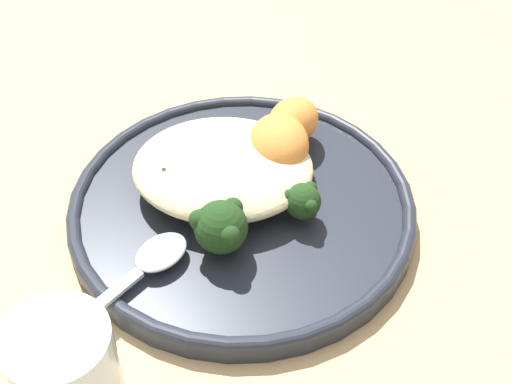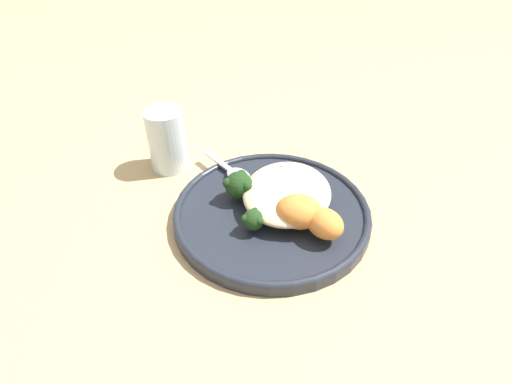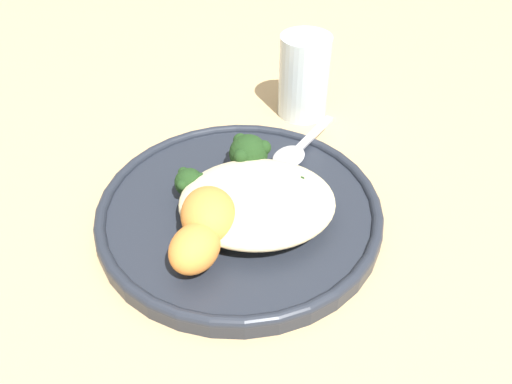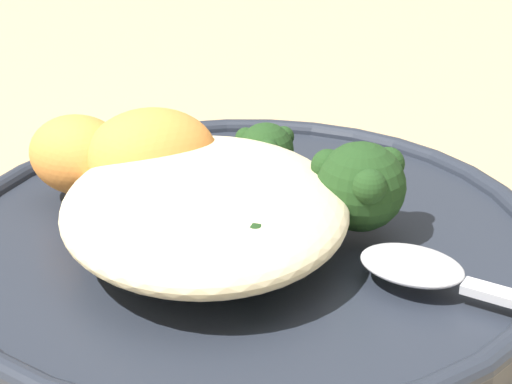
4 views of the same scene
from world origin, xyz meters
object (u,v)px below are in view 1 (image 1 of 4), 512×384
Objects in this scene: broccoli_stalk_3 at (287,194)px; sweet_potato_chunk_1 at (279,145)px; sweet_potato_chunk_2 at (275,156)px; plate at (242,207)px; quinoa_mound at (219,166)px; spoon at (151,261)px; broccoli_stalk_1 at (206,186)px; broccoli_stalk_0 at (192,177)px; sweet_potato_chunk_0 at (293,121)px; broccoli_stalk_2 at (223,219)px.

sweet_potato_chunk_1 is at bearing 138.96° from broccoli_stalk_3.
plate is at bearing -123.33° from sweet_potato_chunk_2.
quinoa_mound is 1.37× the size of spoon.
sweet_potato_chunk_1 is 0.58× the size of spoon.
broccoli_stalk_1 is (-0.01, -0.02, -0.01)m from quinoa_mound.
broccoli_stalk_3 is (0.08, -0.02, 0.00)m from broccoli_stalk_0.
quinoa_mound is 0.02m from broccoli_stalk_1.
spoon is at bearing -130.15° from plate.
broccoli_stalk_0 is 1.58× the size of sweet_potato_chunk_1.
sweet_potato_chunk_0 is at bearing 70.11° from sweet_potato_chunk_2.
broccoli_stalk_3 is (0.05, 0.04, -0.01)m from broccoli_stalk_2.
broccoli_stalk_2 is 0.09m from sweet_potato_chunk_2.
broccoli_stalk_2 reaches higher than plate.
quinoa_mound is (-0.02, 0.02, 0.03)m from plate.
broccoli_stalk_0 is 1.94× the size of sweet_potato_chunk_0.
broccoli_stalk_3 is 0.05m from sweet_potato_chunk_2.
broccoli_stalk_1 is 0.11m from sweet_potato_chunk_0.
broccoli_stalk_0 is 1.94× the size of sweet_potato_chunk_2.
broccoli_stalk_2 is at bearing 95.28° from broccoli_stalk_0.
quinoa_mound is 0.06m from broccoli_stalk_3.
plate is 2.63× the size of spoon.
broccoli_stalk_2 reaches higher than sweet_potato_chunk_2.
broccoli_stalk_0 is at bearing -157.07° from spoon.
broccoli_stalk_0 is 0.88× the size of broccoli_stalk_2.
sweet_potato_chunk_0 reaches higher than sweet_potato_chunk_2.
sweet_potato_chunk_2 is (-0.01, 0.04, 0.00)m from broccoli_stalk_3.
plate is 2.52× the size of broccoli_stalk_2.
sweet_potato_chunk_1 is (0.03, 0.04, 0.03)m from plate.
quinoa_mound reaches higher than spoon.
sweet_potato_chunk_1 is (0.04, 0.09, 0.00)m from broccoli_stalk_2.
plate is at bearing -149.91° from broccoli_stalk_3.
sweet_potato_chunk_1 is at bearing 52.62° from sweet_potato_chunk_2.
broccoli_stalk_3 is 0.12m from spoon.
sweet_potato_chunk_0 is at bearing -177.13° from spoon.
broccoli_stalk_2 is 2.20× the size of sweet_potato_chunk_0.
sweet_potato_chunk_0 is 0.04m from sweet_potato_chunk_1.
broccoli_stalk_2 reaches higher than quinoa_mound.
sweet_potato_chunk_2 reaches higher than spoon.
broccoli_stalk_0 is 0.08m from sweet_potato_chunk_1.
broccoli_stalk_2 is at bearing 158.46° from spoon.
sweet_potato_chunk_0 is (0.04, 0.08, 0.03)m from plate.
spoon reaches higher than plate.
sweet_potato_chunk_2 reaches higher than broccoli_stalk_1.
sweet_potato_chunk_0 reaches higher than broccoli_stalk_3.
broccoli_stalk_2 is (0.02, -0.04, 0.01)m from broccoli_stalk_1.
sweet_potato_chunk_0 reaches higher than broccoli_stalk_0.
sweet_potato_chunk_2 is at bearing 22.13° from quinoa_mound.
broccoli_stalk_1 is at bearing 177.52° from plate.
spoon is at bearing -123.81° from sweet_potato_chunk_0.
broccoli_stalk_3 is at bearing 126.66° from broccoli_stalk_1.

